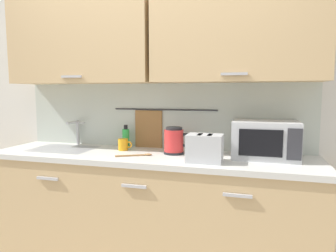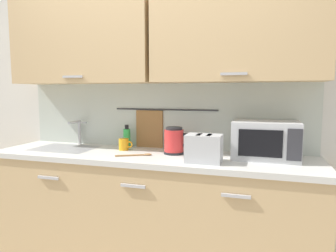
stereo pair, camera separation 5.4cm
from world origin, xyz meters
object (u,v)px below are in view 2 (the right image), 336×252
Objects in this scene: electric_kettle at (175,141)px; toaster at (204,148)px; mug_near_sink at (124,144)px; wooden_spoon at (138,155)px; dish_soap_bottle at (127,137)px; microwave at (265,140)px.

toaster is (0.27, -0.22, -0.01)m from electric_kettle.
electric_kettle is 0.44m from mug_near_sink.
electric_kettle reaches higher than wooden_spoon.
mug_near_sink is (0.03, -0.12, -0.04)m from dish_soap_bottle.
mug_near_sink is (-0.44, 0.02, -0.05)m from electric_kettle.
dish_soap_bottle is (-1.14, 0.11, -0.05)m from microwave.
microwave reaches higher than wooden_spoon.
electric_kettle is (-0.67, -0.04, -0.03)m from microwave.
microwave is 3.83× the size of mug_near_sink.
wooden_spoon is (0.23, -0.30, -0.08)m from dish_soap_bottle.
dish_soap_bottle reaches higher than mug_near_sink.
electric_kettle is 0.49m from dish_soap_bottle.
wooden_spoon is (0.20, -0.18, -0.04)m from mug_near_sink.
microwave is at bearing 0.74° from mug_near_sink.
wooden_spoon is (-0.51, 0.06, -0.09)m from toaster.
wooden_spoon is at bearing -52.46° from dish_soap_bottle.
dish_soap_bottle is at bearing 103.99° from mug_near_sink.
mug_near_sink is 0.47× the size of wooden_spoon.
toaster is at bearing -18.62° from mug_near_sink.
toaster is (0.71, -0.24, 0.05)m from mug_near_sink.
electric_kettle is at bearing -17.25° from dish_soap_bottle.
wooden_spoon is at bearing 172.86° from toaster.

